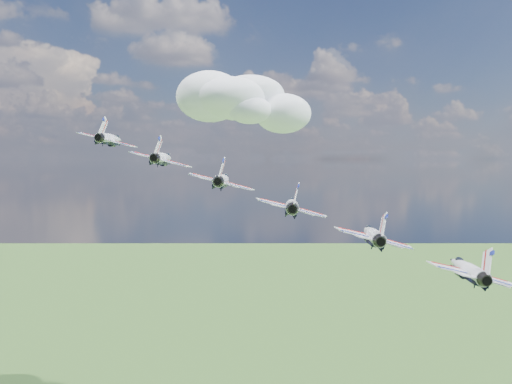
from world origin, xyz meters
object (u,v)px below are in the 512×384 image
object	(u,v)px
jet_5	(467,269)
jet_0	(111,139)
jet_1	(163,158)
jet_3	(292,205)
jet_2	(223,180)
jet_4	(372,234)

from	to	relation	value
jet_5	jet_0	bearing A→B (deg)	150.65
jet_1	jet_3	size ratio (longest dim) A/B	1.00
jet_0	jet_2	xyz separation A→B (m)	(15.38, -18.21, -6.65)
jet_3	jet_5	size ratio (longest dim) A/B	1.00
jet_3	jet_4	xyz separation A→B (m)	(7.69, -9.11, -3.33)
jet_0	jet_2	distance (m)	24.75
jet_1	jet_5	size ratio (longest dim) A/B	1.00
jet_5	jet_4	bearing A→B (deg)	150.65
jet_3	jet_4	size ratio (longest dim) A/B	1.00
jet_2	jet_5	bearing A→B (deg)	-29.35
jet_5	jet_3	bearing A→B (deg)	150.65
jet_5	jet_1	bearing A→B (deg)	150.65
jet_1	jet_3	world-z (taller)	jet_1
jet_3	jet_1	bearing A→B (deg)	150.65
jet_1	jet_3	distance (m)	24.75
jet_4	jet_5	xyz separation A→B (m)	(7.69, -9.11, -3.33)
jet_1	jet_0	bearing A→B (deg)	150.65
jet_3	jet_4	bearing A→B (deg)	-29.35
jet_0	jet_3	xyz separation A→B (m)	(23.07, -27.32, -9.98)
jet_4	jet_5	distance (m)	12.37
jet_2	jet_4	world-z (taller)	jet_2
jet_3	jet_0	bearing A→B (deg)	150.65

